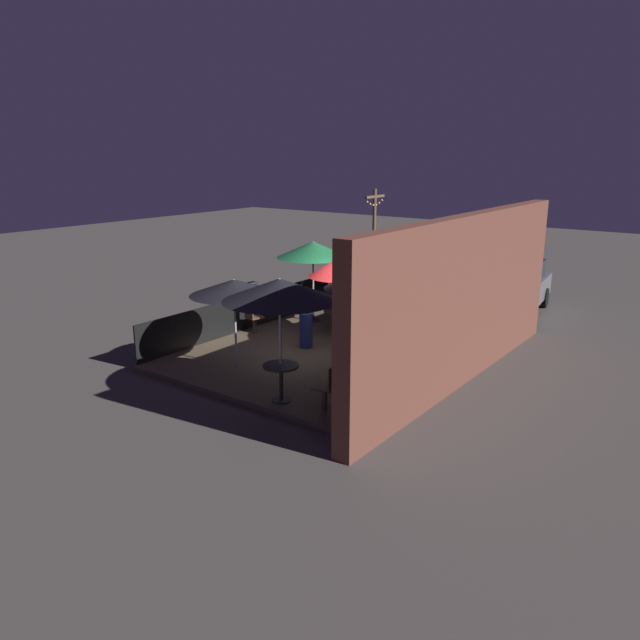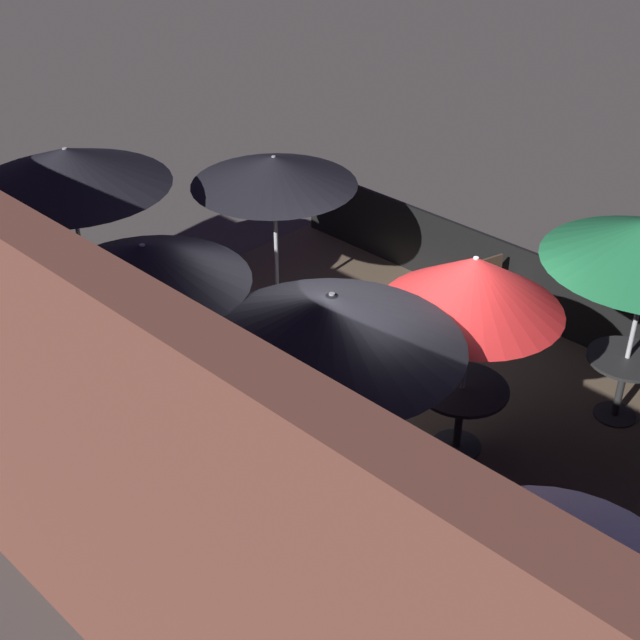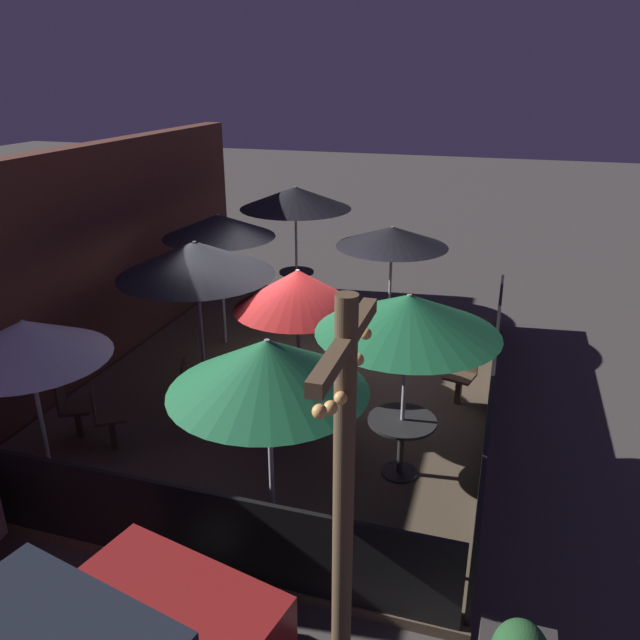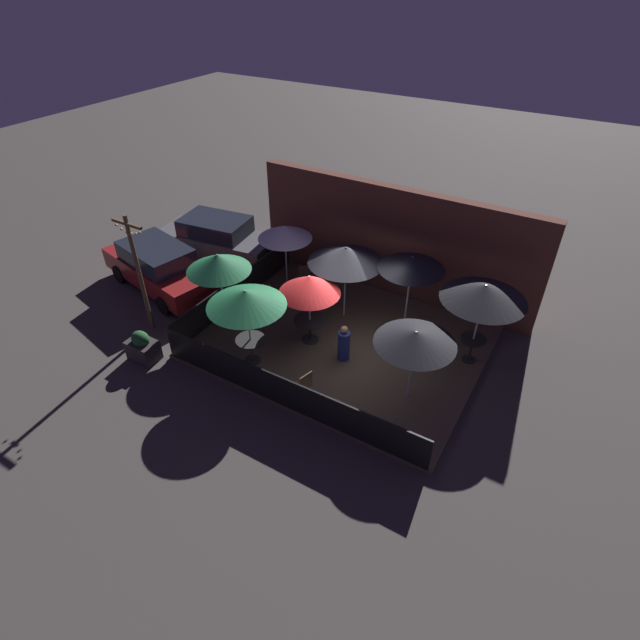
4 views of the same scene
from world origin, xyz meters
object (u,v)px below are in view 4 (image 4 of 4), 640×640
Objects in this scene: patio_umbrella_1 at (484,292)px; patio_chair_2 at (303,385)px; patio_chair_0 at (317,298)px; patio_umbrella_0 at (246,298)px; patio_umbrella_5 at (346,255)px; dining_table_0 at (251,344)px; patio_chair_3 at (305,278)px; light_post at (138,269)px; dining_table_2 at (310,323)px; patio_umbrella_4 at (285,232)px; patio_umbrella_6 at (218,262)px; parked_car_1 at (217,238)px; patio_umbrella_7 at (412,263)px; patio_chair_1 at (317,272)px; planter_box at (143,347)px; patio_umbrella_3 at (416,338)px; patio_chair_4 at (476,325)px; parked_car_0 at (159,266)px; dining_table_1 at (472,344)px; patron_0 at (344,344)px; patio_umbrella_2 at (309,285)px.

patio_umbrella_1 reaches higher than patio_chair_2.
patio_umbrella_0 is at bearing -29.21° from patio_chair_0.
patio_umbrella_5 reaches higher than patio_chair_2.
patio_chair_0 is (0.35, 2.97, -1.59)m from patio_umbrella_0.
dining_table_0 is at bearing -29.21° from patio_chair_0.
patio_umbrella_1 is at bearing 48.61° from patio_chair_3.
light_post is (-8.93, -3.35, -0.29)m from patio_umbrella_1.
dining_table_2 is 0.98× the size of patio_chair_3.
patio_umbrella_6 is at bearing -95.70° from patio_umbrella_4.
patio_chair_3 is (-1.77, 0.52, -1.63)m from patio_umbrella_5.
patio_umbrella_5 reaches higher than parked_car_1.
patio_chair_2 is at bearing -52.09° from patio_umbrella_4.
patio_umbrella_7 is 2.52× the size of patio_chair_0.
patio_chair_0 is at bearing 15.60° from patio_chair_3.
patio_umbrella_5 is 2.64× the size of patio_chair_1.
patio_umbrella_1 is 2.74× the size of patio_chair_2.
dining_table_0 is at bearing -0.00° from patio_chair_2.
parked_car_1 is at bearing -126.08° from patio_chair_0.
dining_table_2 is 0.99× the size of planter_box.
patio_umbrella_5 is at bearing 84.79° from patio_chair_0.
patio_umbrella_3 is 4.60m from patio_chair_0.
planter_box is at bearing -113.79° from patio_umbrella_6.
patio_chair_1 reaches higher than patio_chair_4.
patio_chair_3 is at bearing 173.94° from patio_umbrella_1.
patio_umbrella_0 reaches higher than patio_umbrella_3.
patio_chair_4 is at bearing 60.73° from patio_chair_1.
patio_chair_3 is at bearing 38.08° from parked_car_0.
patio_umbrella_0 is 4.67m from patio_chair_1.
dining_table_1 is 0.80× the size of patio_chair_3.
patio_umbrella_0 is 4.20m from patio_umbrella_4.
patio_chair_4 is (6.79, 3.13, -1.66)m from patio_umbrella_6.
light_post is at bearing -159.42° from patio_umbrella_1.
light_post is (-3.70, -0.23, 1.38)m from dining_table_0.
patio_chair_1 is at bearing 116.88° from dining_table_2.
dining_table_2 is at bearing 169.32° from patio_umbrella_3.
patio_umbrella_7 is 7.88m from parked_car_1.
patio_chair_1 is 0.97× the size of planter_box.
parked_car_0 is at bearing 179.75° from patron_0.
patio_umbrella_5 is 2.56× the size of patio_chair_0.
dining_table_2 is at bearing 0.00° from patio_chair_0.
patio_umbrella_4 reaches higher than patio_chair_3.
patio_umbrella_3 is at bearing -35.96° from patio_umbrella_5.
patio_umbrella_1 reaches higher than patron_0.
patio_chair_2 is at bearing -62.58° from patio_umbrella_2.
patio_chair_1 is 0.24× the size of light_post.
patio_umbrella_1 reaches higher than dining_table_0.
patio_umbrella_7 is 2.66m from patio_chair_4.
parked_car_0 is (-10.29, -1.52, -1.55)m from patio_umbrella_1.
patio_umbrella_0 is at bearing -0.00° from patio_chair_2.
patio_umbrella_5 reaches higher than patio_chair_0.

